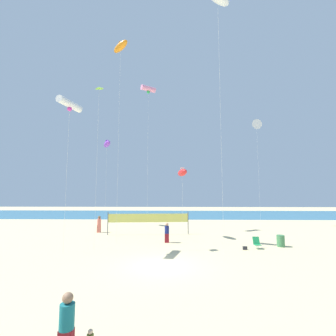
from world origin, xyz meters
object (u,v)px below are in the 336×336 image
(mother_figure, at_px, (67,324))
(beachgoer_coral_shirt, at_px, (99,224))
(folding_beach_chair, at_px, (257,242))
(kite_white_delta, at_px, (257,124))
(kite_orange_inflatable, at_px, (121,47))
(volleyball_net, at_px, (148,219))
(beachgoer_navy_shirt, at_px, (167,232))
(kite_violet_inflatable, at_px, (107,144))
(kite_white_tube, at_px, (70,105))
(kite_pink_tube, at_px, (148,89))
(kite_lime_diamond, at_px, (99,90))
(beach_handbag, at_px, (245,248))
(trash_barrel, at_px, (281,241))
(kite_red_inflatable, at_px, (182,173))

(mother_figure, distance_m, beachgoer_coral_shirt, 20.74)
(folding_beach_chair, bearing_deg, kite_white_delta, 100.65)
(beachgoer_coral_shirt, xyz_separation_m, kite_orange_inflatable, (3.30, -5.50, 17.42))
(beachgoer_coral_shirt, bearing_deg, volleyball_net, -126.44)
(beachgoer_navy_shirt, bearing_deg, kite_violet_inflatable, 63.04)
(kite_white_delta, bearing_deg, kite_white_tube, -142.43)
(kite_violet_inflatable, bearing_deg, kite_white_tube, -84.88)
(kite_white_tube, distance_m, kite_pink_tube, 13.55)
(kite_white_delta, height_order, kite_pink_tube, kite_pink_tube)
(beachgoer_navy_shirt, distance_m, volleyball_net, 4.60)
(beachgoer_navy_shirt, height_order, kite_pink_tube, kite_pink_tube)
(folding_beach_chair, distance_m, kite_lime_diamond, 17.91)
(kite_white_tube, bearing_deg, beach_handbag, 6.37)
(kite_violet_inflatable, relative_size, kite_lime_diamond, 0.89)
(trash_barrel, xyz_separation_m, kite_white_tube, (-16.87, -2.67, 10.77))
(kite_white_delta, xyz_separation_m, kite_orange_inflatable, (-16.81, -11.55, 4.36))
(mother_figure, bearing_deg, volleyball_net, 108.01)
(beach_handbag, xyz_separation_m, kite_violet_inflatable, (-14.91, 13.28, 11.10))
(volleyball_net, bearing_deg, folding_beach_chair, -33.03)
(volleyball_net, xyz_separation_m, kite_pink_tube, (-0.48, 2.97, 15.84))
(folding_beach_chair, xyz_separation_m, kite_white_delta, (5.12, 13.26, 13.57))
(beachgoer_coral_shirt, xyz_separation_m, kite_red_inflatable, (9.26, -2.78, 5.47))
(kite_violet_inflatable, bearing_deg, kite_lime_diamond, -76.87)
(trash_barrel, bearing_deg, kite_violet_inflatable, 146.33)
(kite_violet_inflatable, distance_m, kite_orange_inflatable, 13.91)
(kite_violet_inflatable, distance_m, kite_lime_diamond, 13.98)
(beachgoer_navy_shirt, height_order, kite_lime_diamond, kite_lime_diamond)
(volleyball_net, height_order, beach_handbag, volleyball_net)
(beach_handbag, xyz_separation_m, kite_pink_tube, (-8.73, 9.49, 17.35))
(mother_figure, height_order, beachgoer_coral_shirt, beachgoer_coral_shirt)
(kite_violet_inflatable, xyz_separation_m, kite_orange_inflatable, (4.30, -11.12, 7.16))
(volleyball_net, bearing_deg, kite_white_tube, -123.61)
(trash_barrel, bearing_deg, kite_white_delta, 76.89)
(beachgoer_coral_shirt, distance_m, folding_beach_chair, 16.64)
(kite_orange_inflatable, bearing_deg, kite_lime_diamond, -115.66)
(trash_barrel, relative_size, kite_orange_inflatable, 0.05)
(beachgoer_navy_shirt, height_order, folding_beach_chair, beachgoer_navy_shirt)
(folding_beach_chair, height_order, kite_white_tube, kite_white_tube)
(beachgoer_coral_shirt, height_order, trash_barrel, beachgoer_coral_shirt)
(mother_figure, bearing_deg, trash_barrel, 67.55)
(beachgoer_coral_shirt, height_order, kite_pink_tube, kite_pink_tube)
(mother_figure, bearing_deg, beach_handbag, 74.20)
(trash_barrel, xyz_separation_m, kite_lime_diamond, (-15.04, -1.39, 12.48))
(trash_barrel, distance_m, kite_white_delta, 18.71)
(beach_handbag, distance_m, kite_red_inflatable, 9.24)
(beachgoer_navy_shirt, bearing_deg, mother_figure, -164.56)
(beachgoer_navy_shirt, xyz_separation_m, folding_beach_chair, (7.23, -2.04, -0.46))
(mother_figure, distance_m, trash_barrel, 17.82)
(kite_violet_inflatable, xyz_separation_m, kite_pink_tube, (6.18, -3.79, 6.24))
(kite_white_delta, bearing_deg, volleyball_net, -153.54)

